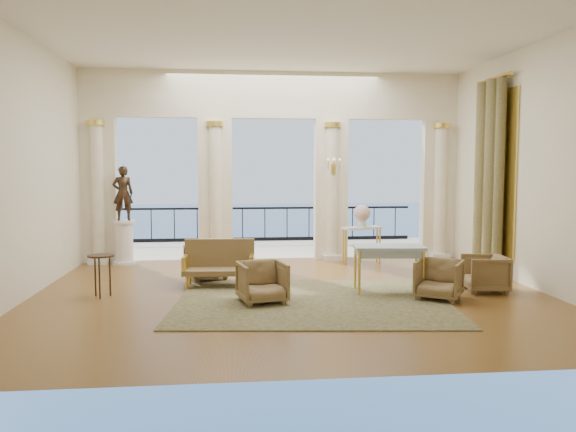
{
  "coord_description": "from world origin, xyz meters",
  "views": [
    {
      "loc": [
        -1.05,
        -9.68,
        2.22
      ],
      "look_at": [
        0.01,
        0.6,
        1.34
      ],
      "focal_mm": 35.0,
      "sensor_mm": 36.0,
      "label": 1
    }
  ],
  "objects": [
    {
      "name": "palm_tree",
      "position": [
        2.0,
        6.6,
        4.09
      ],
      "size": [
        2.0,
        2.0,
        4.5
      ],
      "color": "#4C3823",
      "rests_on": "terrace"
    },
    {
      "name": "side_table",
      "position": [
        -3.27,
        0.14,
        0.63
      ],
      "size": [
        0.45,
        0.45,
        0.74
      ],
      "color": "black",
      "rests_on": "ground"
    },
    {
      "name": "urn",
      "position": [
        1.99,
        3.05,
        1.15
      ],
      "size": [
        0.39,
        0.39,
        0.51
      ],
      "color": "white",
      "rests_on": "console_table"
    },
    {
      "name": "floor",
      "position": [
        0.0,
        0.0,
        0.0
      ],
      "size": [
        9.0,
        9.0,
        0.0
      ],
      "primitive_type": "plane",
      "color": "#553317",
      "rests_on": "ground"
    },
    {
      "name": "armchair_d",
      "position": [
        -1.52,
        1.53,
        0.38
      ],
      "size": [
        0.91,
        0.94,
        0.77
      ],
      "primitive_type": "imported",
      "rotation": [
        0.0,
        0.0,
        1.91
      ],
      "color": "#4C3F1F",
      "rests_on": "ground"
    },
    {
      "name": "console_table",
      "position": [
        1.99,
        3.05,
        0.71
      ],
      "size": [
        0.97,
        0.6,
        0.86
      ],
      "rotation": [
        0.0,
        0.0,
        0.3
      ],
      "color": "silver",
      "rests_on": "ground"
    },
    {
      "name": "rug",
      "position": [
        0.3,
        -0.56,
        0.01
      ],
      "size": [
        4.81,
        3.92,
        0.02
      ],
      "primitive_type": "cube",
      "rotation": [
        0.0,
        0.0,
        -0.1
      ],
      "color": "#2E341A",
      "rests_on": "ground"
    },
    {
      "name": "terrace",
      "position": [
        0.0,
        5.8,
        -0.05
      ],
      "size": [
        10.0,
        3.6,
        0.1
      ],
      "primitive_type": "cube",
      "color": "beige",
      "rests_on": "ground"
    },
    {
      "name": "headland",
      "position": [
        -30.0,
        70.0,
        -3.0
      ],
      "size": [
        22.0,
        18.0,
        6.0
      ],
      "primitive_type": "cube",
      "color": "black",
      "rests_on": "sea"
    },
    {
      "name": "balustrade",
      "position": [
        0.0,
        7.4,
        0.41
      ],
      "size": [
        9.0,
        0.06,
        1.03
      ],
      "color": "black",
      "rests_on": "terrace"
    },
    {
      "name": "settee",
      "position": [
        -1.27,
        0.86,
        0.43
      ],
      "size": [
        1.36,
        0.65,
        0.88
      ],
      "rotation": [
        0.0,
        0.0,
        -0.07
      ],
      "color": "#4C3F1F",
      "rests_on": "ground"
    },
    {
      "name": "wall_sconce",
      "position": [
        1.4,
        3.51,
        2.23
      ],
      "size": [
        0.3,
        0.11,
        0.33
      ],
      "color": "gold",
      "rests_on": "arcade"
    },
    {
      "name": "room_walls",
      "position": [
        0.0,
        -1.12,
        2.88
      ],
      "size": [
        9.0,
        9.0,
        9.0
      ],
      "color": "#EFE6C8",
      "rests_on": "ground"
    },
    {
      "name": "statue",
      "position": [
        -3.5,
        3.5,
        1.65
      ],
      "size": [
        0.5,
        0.38,
        1.25
      ],
      "primitive_type": "imported",
      "rotation": [
        0.0,
        0.0,
        3.33
      ],
      "color": "#2E2014",
      "rests_on": "pedestal"
    },
    {
      "name": "armchair_a",
      "position": [
        -0.54,
        -0.57,
        0.38
      ],
      "size": [
        0.87,
        0.83,
        0.75
      ],
      "primitive_type": "imported",
      "rotation": [
        0.0,
        0.0,
        0.22
      ],
      "color": "#4C3F1F",
      "rests_on": "ground"
    },
    {
      "name": "pedestal",
      "position": [
        -3.5,
        3.5,
        0.49
      ],
      "size": [
        0.56,
        0.56,
        1.02
      ],
      "color": "silver",
      "rests_on": "ground"
    },
    {
      "name": "sea",
      "position": [
        0.0,
        60.0,
        -6.0
      ],
      "size": [
        160.0,
        160.0,
        0.0
      ],
      "primitive_type": "plane",
      "color": "#25588F",
      "rests_on": "ground"
    },
    {
      "name": "curtain",
      "position": [
        4.28,
        1.5,
        2.02
      ],
      "size": [
        0.33,
        1.4,
        4.09
      ],
      "color": "brown",
      "rests_on": "ground"
    },
    {
      "name": "armchair_c",
      "position": [
        3.5,
        -0.14,
        0.36
      ],
      "size": [
        0.75,
        0.79,
        0.73
      ],
      "primitive_type": "imported",
      "rotation": [
        0.0,
        0.0,
        -1.7
      ],
      "color": "#4C3F1F",
      "rests_on": "ground"
    },
    {
      "name": "arcade",
      "position": [
        -0.0,
        3.82,
        2.58
      ],
      "size": [
        9.0,
        0.56,
        4.5
      ],
      "color": "beige",
      "rests_on": "ground"
    },
    {
      "name": "game_table",
      "position": [
        1.76,
        -0.01,
        0.75
      ],
      "size": [
        1.29,
        0.79,
        0.84
      ],
      "rotation": [
        0.0,
        0.0,
        -0.1
      ],
      "color": "#95ABBF",
      "rests_on": "ground"
    },
    {
      "name": "window_frame",
      "position": [
        4.47,
        1.5,
        2.1
      ],
      "size": [
        0.04,
        1.6,
        3.4
      ],
      "primitive_type": "cube",
      "color": "gold",
      "rests_on": "room_walls"
    },
    {
      "name": "armchair_b",
      "position": [
        2.46,
        -0.62,
        0.37
      ],
      "size": [
        0.97,
        0.96,
        0.74
      ],
      "primitive_type": "imported",
      "rotation": [
        0.0,
        0.0,
        -0.56
      ],
      "color": "#4C3F1F",
      "rests_on": "ground"
    }
  ]
}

